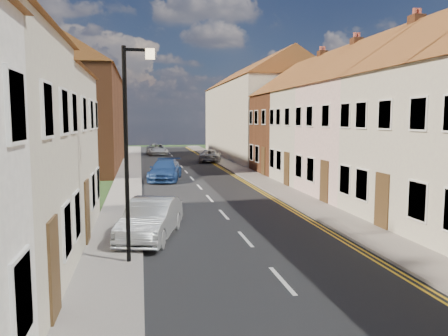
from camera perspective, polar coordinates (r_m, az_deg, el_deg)
road at (r=23.00m, az=-1.90°, el=-4.01°), size 7.00×90.00×0.02m
pavement_left at (r=22.74m, az=-12.95°, el=-4.16°), size 1.80×90.00×0.12m
pavement_right at (r=24.05m, az=8.53°, el=-3.50°), size 1.80×90.00×0.12m
cottage_r_pink at (r=24.81m, az=20.38°, el=6.72°), size 8.30×6.00×9.00m
cottage_r_white_far at (r=29.57m, az=14.94°, el=6.78°), size 8.30×5.20×9.00m
cottage_r_cream_far at (r=34.51m, az=11.02°, el=6.77°), size 8.30×6.00×9.00m
block_right_far at (r=49.07m, az=4.34°, el=7.65°), size 8.30×24.20×10.50m
block_left_far at (r=42.76m, az=-18.78°, el=7.54°), size 8.30×24.20×10.50m
lamppost at (r=12.37m, az=-12.28°, el=3.44°), size 0.88×0.15×6.00m
car_mid at (r=15.47m, az=-9.50°, el=-6.58°), size 2.57×4.48×1.40m
car_far at (r=30.15m, az=-7.68°, el=-0.28°), size 2.81×5.11×1.40m
car_distant at (r=52.00m, az=-8.76°, el=2.40°), size 2.49×4.85×1.31m
car_distant_b at (r=43.02m, az=-1.83°, el=1.62°), size 2.91×4.76×1.23m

